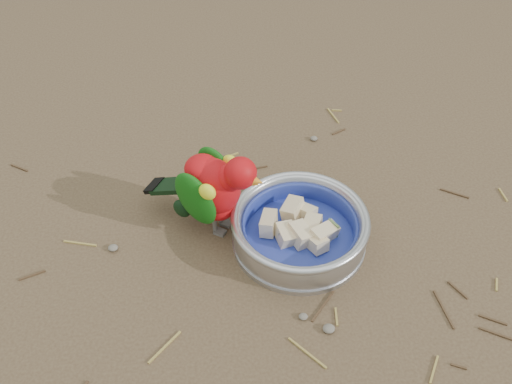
{
  "coord_description": "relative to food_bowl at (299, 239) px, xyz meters",
  "views": [
    {
      "loc": [
        -0.06,
        -0.58,
        0.72
      ],
      "look_at": [
        -0.01,
        0.09,
        0.08
      ],
      "focal_mm": 40.0,
      "sensor_mm": 36.0,
      "label": 1
    }
  ],
  "objects": [
    {
      "name": "lory_parrot",
      "position": [
        -0.14,
        0.05,
        0.07
      ],
      "size": [
        0.22,
        0.18,
        0.16
      ],
      "primitive_type": null,
      "rotation": [
        0.0,
        0.0,
        -2.1
      ],
      "color": "#B90C11",
      "rests_on": "ground"
    },
    {
      "name": "ground",
      "position": [
        -0.06,
        -0.04,
        -0.01
      ],
      "size": [
        60.0,
        60.0,
        0.0
      ],
      "primitive_type": "plane",
      "color": "brown"
    },
    {
      "name": "bowl_wall",
      "position": [
        0.0,
        0.0,
        0.03
      ],
      "size": [
        0.22,
        0.22,
        0.04
      ],
      "primitive_type": null,
      "color": "#B2B2BA",
      "rests_on": "food_bowl"
    },
    {
      "name": "food_bowl",
      "position": [
        0.0,
        0.0,
        0.0
      ],
      "size": [
        0.22,
        0.22,
        0.02
      ],
      "primitive_type": "cylinder",
      "color": "#B2B2BA",
      "rests_on": "ground"
    },
    {
      "name": "fruit_wedges",
      "position": [
        0.0,
        0.0,
        0.02
      ],
      "size": [
        0.13,
        0.13,
        0.03
      ],
      "primitive_type": null,
      "color": "beige",
      "rests_on": "food_bowl"
    },
    {
      "name": "ground_debris",
      "position": [
        -0.07,
        -0.01,
        -0.01
      ],
      "size": [
        0.9,
        0.8,
        0.01
      ],
      "primitive_type": null,
      "color": "#9F8743",
      "rests_on": "ground"
    }
  ]
}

